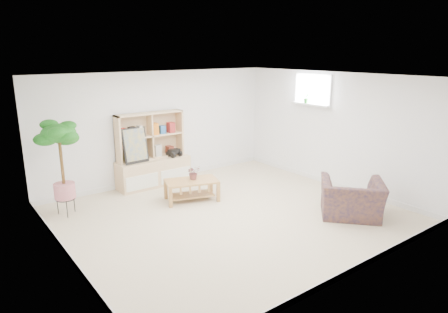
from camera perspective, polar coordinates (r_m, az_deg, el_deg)
floor at (r=7.14m, az=0.77°, el=-8.29°), size 5.50×5.00×0.01m
ceiling at (r=6.58m, az=0.85°, el=11.32°), size 5.50×5.00×0.01m
walls at (r=6.76m, az=0.81°, el=1.11°), size 5.51×5.01×2.40m
baseboard at (r=7.12m, az=0.78°, el=-7.92°), size 5.50×5.00×0.10m
window at (r=8.93m, az=12.59°, el=9.32°), size 0.10×0.98×0.68m
window_sill at (r=8.92m, az=12.22°, el=7.27°), size 0.14×1.00×0.04m
storage_unit at (r=8.55m, az=-10.14°, el=0.93°), size 1.57×0.53×1.57m
poster at (r=8.28m, az=-12.57°, el=1.54°), size 0.53×0.15×0.72m
toy_truck at (r=8.70m, az=-7.13°, el=0.60°), size 0.38×0.29×0.19m
coffee_table at (r=7.75m, az=-4.64°, el=-4.82°), size 1.11×0.82×0.40m
table_plant at (r=7.70m, az=-4.39°, el=-2.28°), size 0.27×0.24×0.28m
floor_tree at (r=7.40m, az=-22.10°, el=-1.61°), size 0.79×0.79×1.69m
armchair at (r=7.25m, az=17.76°, el=-5.43°), size 1.35×1.36×0.76m
sill_plant at (r=8.99m, az=11.65°, el=8.21°), size 0.15×0.14×0.23m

